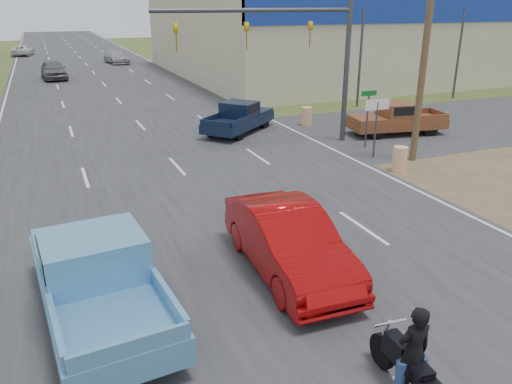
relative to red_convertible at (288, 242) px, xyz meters
name	(u,v)px	position (x,y,z in m)	size (l,w,h in m)	color
main_road	(104,84)	(-0.40, 33.44, -0.82)	(15.00, 180.00, 0.02)	#2D2D30
cross_road	(166,154)	(-0.40, 11.44, -0.82)	(120.00, 10.00, 0.02)	#2D2D30
dirt_verge	(495,177)	(10.60, 3.44, -0.82)	(8.00, 18.00, 0.01)	brown
big_box_store	(420,34)	(31.60, 33.37, 2.48)	(50.00, 28.10, 6.60)	#B7A88C
utility_pole_1	(427,29)	(9.10, 6.44, 4.49)	(2.00, 0.28, 10.00)	#4C3823
utility_pole_2	(252,18)	(9.10, 24.44, 4.49)	(2.00, 0.28, 10.00)	#4C3823
utility_pole_3	(184,13)	(9.10, 42.44, 4.49)	(2.00, 0.28, 10.00)	#4C3823
tree_3	(412,4)	(54.60, 63.44, 5.37)	(8.40, 8.40, 10.40)	#422D19
tree_5	(224,6)	(29.60, 88.44, 5.06)	(7.98, 7.98, 9.88)	#422D19
barrel_0	(400,159)	(7.60, 5.44, -0.33)	(0.56, 0.56, 1.00)	orange
barrel_1	(307,116)	(8.00, 13.94, -0.33)	(0.56, 0.56, 1.00)	orange
lane_sign	(377,114)	(7.80, 7.44, 1.07)	(1.20, 0.08, 2.52)	#3F3F44
street_name_sign	(368,113)	(8.40, 8.94, 0.78)	(0.80, 0.08, 2.61)	#3F3F44
signal_mast	(296,39)	(5.42, 10.44, 3.97)	(9.12, 0.40, 7.00)	#3F3F44
red_convertible	(288,242)	(0.00, 0.00, 0.00)	(1.75, 5.03, 1.66)	#950607
motorcycle	(412,377)	(-0.01, -4.65, -0.36)	(0.65, 2.10, 1.07)	black
rider	(413,357)	(-0.01, -4.60, 0.02)	(0.62, 0.40, 1.69)	black
blue_pickup	(96,275)	(-4.51, -0.03, 0.11)	(2.63, 5.79, 1.87)	black
navy_pickup	(240,117)	(4.11, 13.95, -0.03)	(4.79, 4.46, 1.57)	black
brown_pickup	(395,119)	(11.18, 10.47, -0.02)	(5.07, 2.62, 1.60)	black
distant_car_grey	(54,70)	(-4.03, 38.22, -0.01)	(1.93, 4.81, 1.64)	#56565B
distant_car_silver	(117,57)	(2.87, 48.82, -0.13)	(1.95, 4.79, 1.39)	#A3A4A8
distant_car_white	(23,51)	(-6.90, 62.45, -0.18)	(2.14, 4.64, 1.29)	silver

